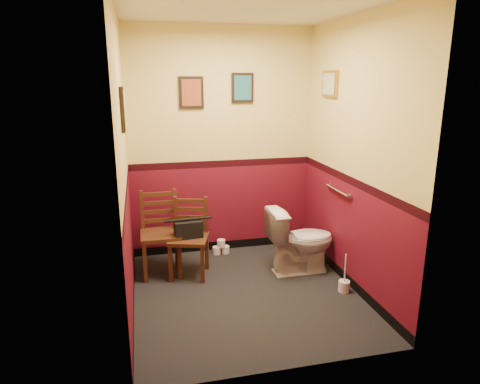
# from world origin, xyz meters

# --- Properties ---
(floor) EXTENTS (2.20, 2.40, 0.00)m
(floor) POSITION_xyz_m (0.00, 0.00, 0.00)
(floor) COLOR black
(floor) RESTS_ON ground
(ceiling) EXTENTS (2.20, 2.40, 0.00)m
(ceiling) POSITION_xyz_m (0.00, 0.00, 2.70)
(ceiling) COLOR silver
(ceiling) RESTS_ON ground
(wall_back) EXTENTS (2.20, 0.00, 2.70)m
(wall_back) POSITION_xyz_m (0.00, 1.20, 1.35)
(wall_back) COLOR #590D1D
(wall_back) RESTS_ON ground
(wall_front) EXTENTS (2.20, 0.00, 2.70)m
(wall_front) POSITION_xyz_m (0.00, -1.20, 1.35)
(wall_front) COLOR #590D1D
(wall_front) RESTS_ON ground
(wall_left) EXTENTS (0.00, 2.40, 2.70)m
(wall_left) POSITION_xyz_m (-1.10, 0.00, 1.35)
(wall_left) COLOR #590D1D
(wall_left) RESTS_ON ground
(wall_right) EXTENTS (0.00, 2.40, 2.70)m
(wall_right) POSITION_xyz_m (1.10, 0.00, 1.35)
(wall_right) COLOR #590D1D
(wall_right) RESTS_ON ground
(grab_bar) EXTENTS (0.05, 0.56, 0.06)m
(grab_bar) POSITION_xyz_m (1.07, 0.25, 0.95)
(grab_bar) COLOR silver
(grab_bar) RESTS_ON wall_right
(framed_print_back_a) EXTENTS (0.28, 0.04, 0.36)m
(framed_print_back_a) POSITION_xyz_m (-0.35, 1.18, 1.95)
(framed_print_back_a) COLOR black
(framed_print_back_a) RESTS_ON wall_back
(framed_print_back_b) EXTENTS (0.26, 0.04, 0.34)m
(framed_print_back_b) POSITION_xyz_m (0.25, 1.18, 2.00)
(framed_print_back_b) COLOR black
(framed_print_back_b) RESTS_ON wall_back
(framed_print_left) EXTENTS (0.04, 0.30, 0.38)m
(framed_print_left) POSITION_xyz_m (-1.08, 0.10, 1.85)
(framed_print_left) COLOR black
(framed_print_left) RESTS_ON wall_left
(framed_print_right) EXTENTS (0.04, 0.34, 0.28)m
(framed_print_right) POSITION_xyz_m (1.08, 0.60, 2.05)
(framed_print_right) COLOR olive
(framed_print_right) RESTS_ON wall_right
(toilet) EXTENTS (0.75, 0.43, 0.73)m
(toilet) POSITION_xyz_m (0.72, 0.37, 0.37)
(toilet) COLOR white
(toilet) RESTS_ON floor
(toilet_brush) EXTENTS (0.12, 0.12, 0.41)m
(toilet_brush) POSITION_xyz_m (0.99, -0.19, 0.07)
(toilet_brush) COLOR silver
(toilet_brush) RESTS_ON floor
(chair_left) EXTENTS (0.43, 0.43, 0.92)m
(chair_left) POSITION_xyz_m (-0.79, 0.71, 0.46)
(chair_left) COLOR #452614
(chair_left) RESTS_ON floor
(chair_right) EXTENTS (0.50, 0.50, 0.85)m
(chair_right) POSITION_xyz_m (-0.49, 0.59, 0.43)
(chair_right) COLOR #452614
(chair_right) RESTS_ON floor
(handbag) EXTENTS (0.31, 0.17, 0.22)m
(handbag) POSITION_xyz_m (-0.50, 0.55, 0.54)
(handbag) COLOR black
(handbag) RESTS_ON chair_right
(tp_stack) EXTENTS (0.21, 0.11, 0.18)m
(tp_stack) POSITION_xyz_m (-0.05, 1.06, 0.08)
(tp_stack) COLOR silver
(tp_stack) RESTS_ON floor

